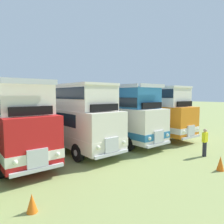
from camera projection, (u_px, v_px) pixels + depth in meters
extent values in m
plane|color=#8C9956|center=(70.00, 147.00, 14.79)|extent=(200.00, 200.00, 0.00)
cube|color=red|center=(11.00, 129.00, 12.46)|extent=(2.74, 9.69, 2.30)
cube|color=silver|center=(11.00, 139.00, 12.51)|extent=(2.78, 9.73, 0.44)
cube|color=#19232D|center=(9.00, 119.00, 12.72)|extent=(2.71, 7.29, 0.76)
cube|color=#19232D|center=(36.00, 129.00, 8.69)|extent=(2.20, 0.16, 0.90)
cube|color=silver|center=(38.00, 158.00, 8.72)|extent=(0.90, 0.14, 0.80)
cube|color=silver|center=(38.00, 170.00, 8.74)|extent=(2.30, 0.20, 0.16)
sphere|color=#EAEACC|center=(58.00, 154.00, 9.27)|extent=(0.22, 0.22, 0.22)
sphere|color=#EAEACC|center=(15.00, 163.00, 8.15)|extent=(0.22, 0.22, 0.22)
cube|color=silver|center=(8.00, 98.00, 12.49)|extent=(2.62, 8.79, 1.50)
cube|color=silver|center=(31.00, 81.00, 8.86)|extent=(2.40, 0.16, 0.24)
cube|color=silver|center=(28.00, 86.00, 13.17)|extent=(0.32, 8.73, 0.24)
cube|color=#19232D|center=(9.00, 103.00, 12.52)|extent=(2.66, 8.69, 0.64)
cube|color=black|center=(32.00, 111.00, 9.01)|extent=(1.90, 0.17, 0.40)
cylinder|color=black|center=(49.00, 157.00, 10.77)|extent=(0.31, 1.05, 1.04)
cylinder|color=silver|center=(52.00, 157.00, 10.86)|extent=(0.03, 0.36, 0.36)
cylinder|color=black|center=(1.00, 167.00, 9.34)|extent=(0.31, 1.05, 1.04)
cylinder|color=black|center=(19.00, 138.00, 15.63)|extent=(0.31, 1.05, 1.04)
cylinder|color=silver|center=(21.00, 137.00, 15.72)|extent=(0.03, 0.36, 0.36)
cube|color=silver|center=(69.00, 124.00, 14.71)|extent=(2.52, 9.66, 2.30)
cube|color=silver|center=(69.00, 132.00, 14.76)|extent=(2.56, 9.70, 0.44)
cube|color=#19232D|center=(66.00, 115.00, 14.96)|extent=(2.55, 7.26, 0.76)
cube|color=#19232D|center=(110.00, 122.00, 11.00)|extent=(2.20, 0.11, 0.90)
cube|color=silver|center=(112.00, 145.00, 11.02)|extent=(0.90, 0.12, 0.80)
cube|color=silver|center=(112.00, 154.00, 11.04)|extent=(2.30, 0.15, 0.16)
sphere|color=#EAEACC|center=(124.00, 142.00, 11.59)|extent=(0.22, 0.22, 0.22)
sphere|color=#EAEACC|center=(98.00, 148.00, 10.44)|extent=(0.22, 0.22, 0.22)
cube|color=silver|center=(67.00, 98.00, 14.74)|extent=(2.42, 8.76, 1.50)
cube|color=silver|center=(66.00, 86.00, 14.66)|extent=(2.48, 8.86, 0.14)
cube|color=#19232D|center=(67.00, 93.00, 14.71)|extent=(2.46, 8.66, 0.68)
cube|color=black|center=(105.00, 108.00, 11.31)|extent=(1.90, 0.12, 0.40)
cylinder|color=black|center=(109.00, 146.00, 13.07)|extent=(0.28, 1.04, 1.04)
cylinder|color=silver|center=(111.00, 146.00, 13.16)|extent=(0.02, 0.36, 0.36)
cylinder|color=black|center=(78.00, 153.00, 11.60)|extent=(0.28, 1.04, 1.04)
cylinder|color=silver|center=(75.00, 153.00, 11.51)|extent=(0.02, 0.36, 0.36)
cylinder|color=black|center=(64.00, 132.00, 17.86)|extent=(0.28, 1.04, 1.04)
cylinder|color=silver|center=(66.00, 132.00, 17.96)|extent=(0.02, 0.36, 0.36)
cylinder|color=black|center=(38.00, 136.00, 16.40)|extent=(0.28, 1.04, 1.04)
cylinder|color=silver|center=(36.00, 136.00, 16.30)|extent=(0.02, 0.36, 0.36)
cube|color=silver|center=(108.00, 120.00, 17.26)|extent=(2.72, 10.63, 2.30)
cube|color=teal|center=(108.00, 127.00, 17.31)|extent=(2.76, 10.67, 0.44)
cube|color=#19232D|center=(106.00, 112.00, 17.52)|extent=(2.70, 8.23, 0.76)
cube|color=#19232D|center=(158.00, 117.00, 13.13)|extent=(2.20, 0.15, 0.90)
cube|color=silver|center=(159.00, 137.00, 13.16)|extent=(0.90, 0.14, 0.80)
cube|color=silver|center=(159.00, 144.00, 13.18)|extent=(2.30, 0.19, 0.16)
sphere|color=#EAEACC|center=(167.00, 135.00, 13.71)|extent=(0.22, 0.22, 0.22)
sphere|color=#EAEACC|center=(150.00, 139.00, 12.59)|extent=(0.22, 0.22, 0.22)
cube|color=teal|center=(107.00, 97.00, 17.29)|extent=(2.60, 9.73, 1.50)
cube|color=silver|center=(153.00, 86.00, 13.30)|extent=(2.40, 0.15, 0.24)
cube|color=silver|center=(81.00, 89.00, 20.59)|extent=(2.40, 0.15, 0.24)
cube|color=silver|center=(117.00, 88.00, 17.97)|extent=(0.30, 9.68, 0.24)
cube|color=silver|center=(95.00, 87.00, 16.47)|extent=(0.30, 9.68, 0.24)
cube|color=#19232D|center=(107.00, 101.00, 17.31)|extent=(2.64, 9.63, 0.64)
cube|color=black|center=(152.00, 105.00, 13.45)|extent=(1.90, 0.16, 0.40)
cylinder|color=black|center=(151.00, 139.00, 15.21)|extent=(0.30, 1.05, 1.04)
cylinder|color=silver|center=(152.00, 138.00, 15.30)|extent=(0.03, 0.36, 0.36)
cylinder|color=black|center=(128.00, 143.00, 13.77)|extent=(0.30, 1.05, 1.04)
cylinder|color=silver|center=(127.00, 144.00, 13.68)|extent=(0.03, 0.36, 0.36)
cylinder|color=black|center=(96.00, 127.00, 20.79)|extent=(0.30, 1.05, 1.04)
cylinder|color=silver|center=(98.00, 127.00, 20.88)|extent=(0.03, 0.36, 0.36)
cylinder|color=black|center=(76.00, 129.00, 19.36)|extent=(0.30, 1.05, 1.04)
cylinder|color=silver|center=(75.00, 129.00, 19.26)|extent=(0.03, 0.36, 0.36)
cube|color=orange|center=(141.00, 117.00, 19.53)|extent=(2.92, 10.60, 2.30)
cube|color=white|center=(140.00, 123.00, 19.58)|extent=(2.96, 10.64, 0.44)
cube|color=#19232D|center=(138.00, 110.00, 19.79)|extent=(2.86, 8.21, 0.76)
cube|color=#19232D|center=(190.00, 114.00, 15.37)|extent=(2.20, 0.19, 0.90)
cube|color=silver|center=(191.00, 131.00, 15.39)|extent=(0.90, 0.16, 0.80)
cube|color=silver|center=(191.00, 137.00, 15.41)|extent=(2.30, 0.23, 0.16)
sphere|color=#EAEACC|center=(197.00, 129.00, 15.93)|extent=(0.22, 0.22, 0.22)
sphere|color=#EAEACC|center=(184.00, 132.00, 14.84)|extent=(0.22, 0.22, 0.22)
cube|color=white|center=(139.00, 97.00, 19.56)|extent=(2.79, 9.70, 1.50)
cube|color=white|center=(139.00, 88.00, 19.49)|extent=(2.85, 9.80, 0.14)
cube|color=#19232D|center=(139.00, 94.00, 19.54)|extent=(2.82, 9.60, 0.68)
cube|color=black|center=(185.00, 104.00, 15.69)|extent=(1.90, 0.20, 0.40)
cylinder|color=black|center=(181.00, 133.00, 17.44)|extent=(0.32, 1.05, 1.04)
cylinder|color=silver|center=(182.00, 133.00, 17.53)|extent=(0.03, 0.36, 0.36)
cylinder|color=black|center=(163.00, 136.00, 16.05)|extent=(0.32, 1.05, 1.04)
cylinder|color=silver|center=(162.00, 137.00, 15.96)|extent=(0.03, 0.36, 0.36)
cylinder|color=black|center=(126.00, 124.00, 23.06)|extent=(0.32, 1.05, 1.04)
cylinder|color=silver|center=(127.00, 124.00, 23.15)|extent=(0.03, 0.36, 0.36)
cylinder|color=black|center=(109.00, 126.00, 21.66)|extent=(0.32, 1.05, 1.04)
cylinder|color=silver|center=(108.00, 126.00, 21.57)|extent=(0.03, 0.36, 0.36)
cone|color=orange|center=(32.00, 203.00, 6.60)|extent=(0.36, 0.36, 0.62)
cone|color=orange|center=(220.00, 163.00, 10.21)|extent=(0.36, 0.36, 0.74)
cylinder|color=#23232D|center=(204.00, 149.00, 12.57)|extent=(0.24, 0.24, 0.90)
cube|color=yellow|center=(205.00, 137.00, 12.51)|extent=(0.36, 0.22, 0.60)
sphere|color=tan|center=(205.00, 131.00, 12.47)|extent=(0.22, 0.22, 0.22)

